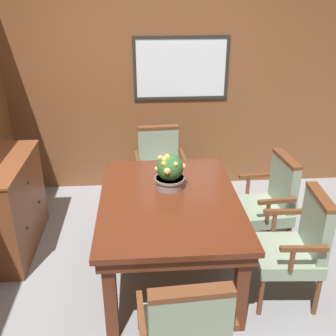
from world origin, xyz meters
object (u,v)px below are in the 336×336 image
object	(u,v)px
chair_right_far	(268,200)
sideboard_cabinet	(6,206)
dining_table	(169,208)
chair_right_near	(296,244)
potted_plant	(170,172)
chair_head_near	(186,333)
chair_head_far	(160,167)

from	to	relation	value
chair_right_far	sideboard_cabinet	bearing A→B (deg)	-98.70
dining_table	sideboard_cabinet	xyz separation A→B (m)	(-1.50, 0.48, -0.20)
dining_table	chair_right_near	distance (m)	1.04
chair_right_near	potted_plant	world-z (taller)	potted_plant
sideboard_cabinet	dining_table	bearing A→B (deg)	-17.84
sideboard_cabinet	chair_right_far	bearing A→B (deg)	-3.62
chair_head_near	potted_plant	size ratio (longest dim) A/B	2.92
dining_table	sideboard_cabinet	distance (m)	1.59
sideboard_cabinet	chair_head_far	bearing A→B (deg)	24.53
dining_table	chair_right_far	size ratio (longest dim) A/B	1.65
chair_right_far	chair_right_near	distance (m)	0.69
potted_plant	chair_head_near	bearing A→B (deg)	-90.36
chair_right_far	chair_right_near	xyz separation A→B (m)	(0.01, -0.69, 0.00)
chair_head_far	sideboard_cabinet	xyz separation A→B (m)	(-1.48, -0.68, -0.05)
dining_table	chair_right_far	bearing A→B (deg)	18.88
chair_head_near	chair_right_far	world-z (taller)	same
chair_right_far	sideboard_cabinet	size ratio (longest dim) A/B	0.88
potted_plant	sideboard_cabinet	world-z (taller)	potted_plant
chair_right_far	chair_head_near	bearing A→B (deg)	-37.68
chair_head_far	chair_right_near	xyz separation A→B (m)	(0.99, -1.52, 0.00)
dining_table	sideboard_cabinet	bearing A→B (deg)	162.16
chair_right_far	dining_table	bearing A→B (deg)	-76.21
potted_plant	chair_right_near	bearing A→B (deg)	-29.56
chair_right_near	chair_right_far	bearing A→B (deg)	-175.53
chair_right_near	sideboard_cabinet	distance (m)	2.61
chair_head_near	chair_right_far	distance (m)	1.76
dining_table	potted_plant	distance (m)	0.30
dining_table	chair_head_far	bearing A→B (deg)	90.98
sideboard_cabinet	chair_head_near	bearing A→B (deg)	-47.41
dining_table	chair_right_far	xyz separation A→B (m)	(0.96, 0.33, -0.15)
chair_right_near	dining_table	bearing A→B (deg)	-106.61
chair_right_far	potted_plant	distance (m)	1.03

